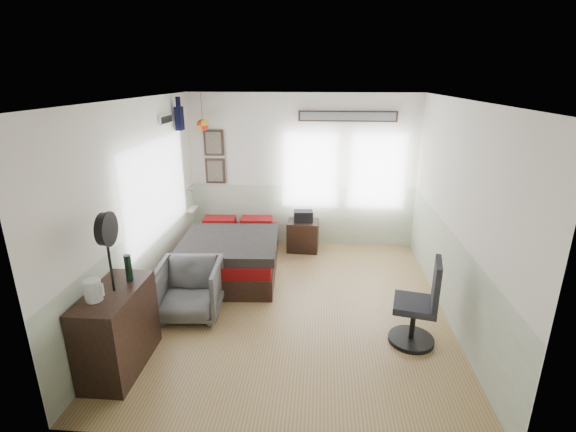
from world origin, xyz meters
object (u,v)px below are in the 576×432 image
bed (232,253)px  task_chair (420,310)px  armchair (190,289)px  nightstand (303,236)px  dresser (118,329)px

bed → task_chair: size_ratio=1.94×
armchair → nightstand: size_ratio=1.47×
bed → task_chair: 3.04m
dresser → task_chair: size_ratio=0.95×
armchair → nightstand: 2.62m
bed → dresser: dresser is taller
armchair → task_chair: (2.80, -0.38, 0.07)m
bed → task_chair: (2.53, -1.68, 0.12)m
dresser → task_chair: 3.30m
bed → task_chair: bearing=-37.1°
armchair → bed: bearing=73.7°
bed → nightstand: bed is taller
bed → nightstand: bearing=38.0°
bed → armchair: (-0.28, -1.29, 0.05)m
dresser → task_chair: bearing=11.8°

